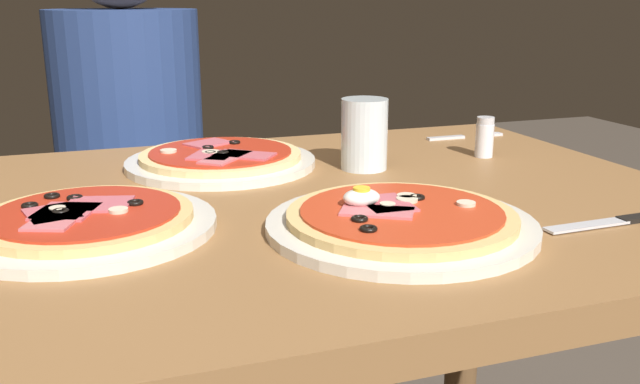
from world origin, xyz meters
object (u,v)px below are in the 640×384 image
Objects in this scene: water_glass_near at (364,139)px; pizza_across_left at (86,222)px; diner_person at (135,200)px; knife at (625,220)px; pizza_across_right at (221,159)px; fork at (459,137)px; pizza_foreground at (400,221)px; dining_table at (226,287)px; salt_shaker at (485,137)px.

pizza_across_left is at bearing -157.47° from water_glass_near.
diner_person reaches higher than water_glass_near.
pizza_across_left is 1.50× the size of knife.
pizza_across_right is 0.48m from fork.
pizza_across_right is at bearing -171.10° from fork.
pizza_foreground is 0.30m from water_glass_near.
water_glass_near reaches higher than pizza_foreground.
pizza_across_left reaches higher than knife.
pizza_foreground is 1.06× the size of pizza_across_left.
dining_table is 8.17× the size of fork.
water_glass_near is 0.56× the size of knife.
diner_person is at bearing 95.06° from dining_table.
dining_table is at bearing -100.88° from pizza_across_right.
pizza_across_left is 0.63m from knife.
fork is at bearing 142.90° from diner_person.
diner_person is at bearing 142.90° from fork.
knife is 0.17× the size of diner_person.
pizza_across_left is at bearing -164.04° from salt_shaker.
diner_person reaches higher than knife.
knife is at bearing -61.49° from water_glass_near.
dining_table is at bearing 135.85° from pizza_foreground.
diner_person is (-0.57, 0.43, -0.19)m from fork.
pizza_across_right is 0.25× the size of diner_person.
salt_shaker reaches higher than dining_table.
pizza_foreground is 0.26× the size of diner_person.
salt_shaker reaches higher than pizza_across_left.
dining_table is 0.51m from salt_shaker.
dining_table is at bearing -154.05° from water_glass_near.
dining_table is at bearing 152.36° from knife.
diner_person reaches higher than pizza_across_right.
pizza_foreground reaches higher than knife.
salt_shaker is at bearing 84.94° from knife.
dining_table is 0.51m from knife.
pizza_across_left is 0.80m from diner_person.
pizza_across_left is at bearing -162.84° from dining_table.
salt_shaker is (0.03, 0.36, 0.03)m from knife.
dining_table is at bearing 95.06° from diner_person.
dining_table is 0.32m from water_glass_near.
pizza_foreground is 1.04× the size of pizza_across_right.
diner_person reaches higher than pizza_foreground.
dining_table is 19.21× the size of salt_shaker.
pizza_across_left is 2.68× the size of water_glass_near.
pizza_across_left is at bearing -128.63° from pizza_across_right.
knife is (0.40, -0.44, -0.01)m from pizza_across_right.
pizza_across_right reaches higher than dining_table.
dining_table is 0.59m from fork.
knife is 1.08m from diner_person.
pizza_across_left is (-0.34, 0.11, -0.00)m from pizza_foreground.
diner_person is (-0.50, 0.94, -0.19)m from knife.
dining_table is at bearing -164.48° from salt_shaker.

